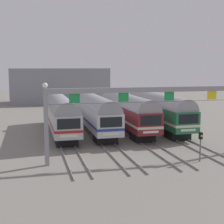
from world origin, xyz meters
TOP-DOWN VIEW (x-y plane):
  - ground_plane at (0.00, 0.00)m, footprint 160.00×160.00m
  - track_bed at (-0.00, 17.00)m, footprint 14.33×70.00m
  - commuter_train_stainless at (-6.41, -0.00)m, footprint 2.88×18.06m
  - commuter_train_silver at (-2.14, -0.00)m, footprint 2.88×18.06m
  - commuter_train_maroon at (2.14, -0.01)m, footprint 2.88×18.06m
  - commuter_train_green at (6.41, -0.01)m, footprint 2.88×18.06m
  - catenary_gantry at (0.00, -13.50)m, footprint 18.07×0.44m
  - yard_signal_mast at (4.28, -15.56)m, footprint 0.28×0.35m
  - maintenance_building at (-3.20, 36.58)m, footprint 21.72×10.00m

SIDE VIEW (x-z plane):
  - ground_plane at x=0.00m, z-range 0.00..0.00m
  - track_bed at x=0.00m, z-range 0.00..0.15m
  - yard_signal_mast at x=4.28m, z-range 0.53..3.19m
  - commuter_train_maroon at x=2.14m, z-range 0.30..5.07m
  - commuter_train_green at x=6.41m, z-range 0.30..5.07m
  - commuter_train_stainless at x=-6.41m, z-range 0.16..5.21m
  - commuter_train_silver at x=-2.14m, z-range 0.16..5.21m
  - maintenance_building at x=-3.20m, z-range 0.00..7.85m
  - catenary_gantry at x=0.00m, z-range 1.65..8.62m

